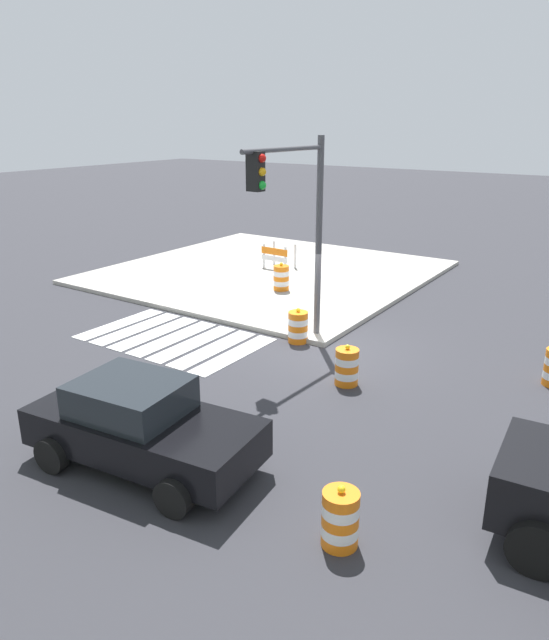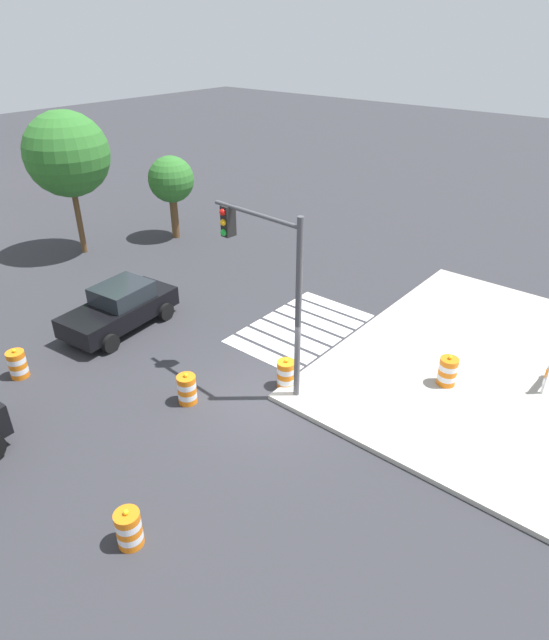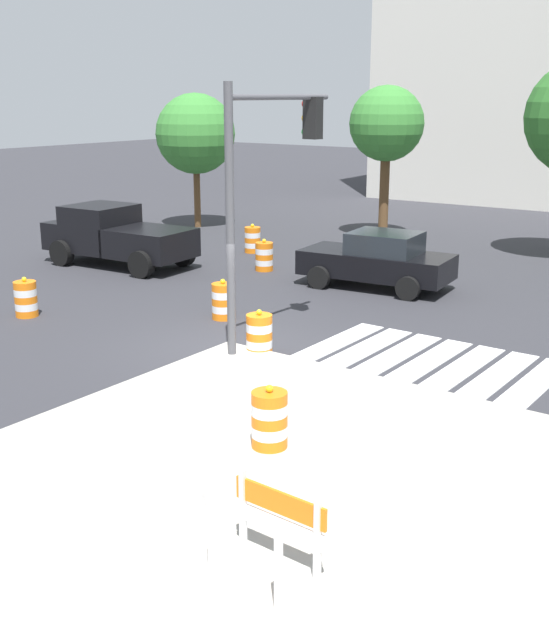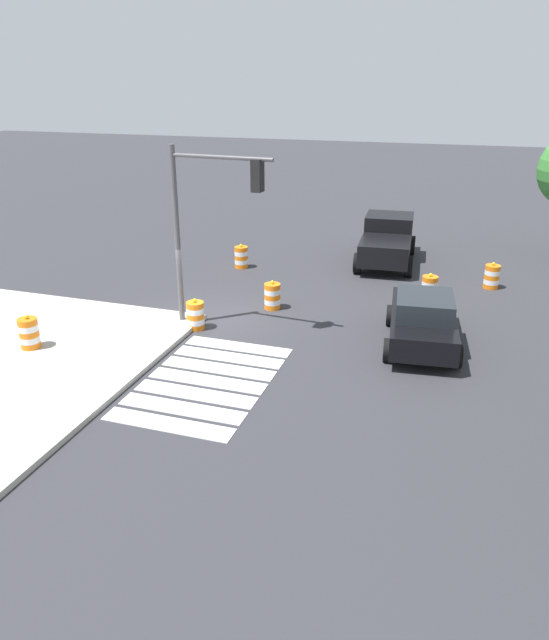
{
  "view_description": "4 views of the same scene",
  "coord_description": "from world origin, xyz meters",
  "px_view_note": "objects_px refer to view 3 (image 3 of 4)",
  "views": [
    {
      "loc": [
        -7.37,
        13.43,
        6.04
      ],
      "look_at": [
        0.52,
        1.71,
        1.21
      ],
      "focal_mm": 33.06,
      "sensor_mm": 36.0,
      "label": 1
    },
    {
      "loc": [
        -9.79,
        -8.36,
        9.97
      ],
      "look_at": [
        1.7,
        1.16,
        1.58
      ],
      "focal_mm": 30.22,
      "sensor_mm": 36.0,
      "label": 2
    },
    {
      "loc": [
        10.64,
        -12.9,
        5.43
      ],
      "look_at": [
        0.87,
        0.55,
        0.66
      ],
      "focal_mm": 44.51,
      "sensor_mm": 36.0,
      "label": 3
    },
    {
      "loc": [
        16.7,
        7.8,
        7.45
      ],
      "look_at": [
        2.13,
        3.06,
        1.17
      ],
      "focal_mm": 33.35,
      "sensor_mm": 36.0,
      "label": 4
    }
  ],
  "objects_px": {
    "sports_car": "(378,260)",
    "pickup_truck": "(114,235)",
    "street_tree_corner_lot": "(196,134)",
    "traffic_barrel_median_near": "(223,301)",
    "street_tree_streetside_near": "(387,125)",
    "traffic_barrel_near_corner": "(259,335)",
    "traffic_light_pole": "(266,169)",
    "traffic_barrel_median_far": "(253,240)",
    "construction_barricade": "(271,522)",
    "traffic_barrel_on_sidewalk": "(269,419)",
    "traffic_barrel_far_curb": "(26,299)",
    "traffic_barrel_crosswalk_end": "(264,256)"
  },
  "relations": [
    {
      "from": "sports_car",
      "to": "pickup_truck",
      "type": "xyz_separation_m",
      "value": [
        -8.52,
        -2.25,
        0.16
      ]
    },
    {
      "from": "street_tree_corner_lot",
      "to": "sports_car",
      "type": "bearing_deg",
      "value": -24.21
    },
    {
      "from": "traffic_barrel_median_near",
      "to": "street_tree_streetside_near",
      "type": "xyz_separation_m",
      "value": [
        -2.4,
        12.67,
        3.82
      ]
    },
    {
      "from": "traffic_barrel_near_corner",
      "to": "traffic_light_pole",
      "type": "height_order",
      "value": "traffic_light_pole"
    },
    {
      "from": "sports_car",
      "to": "traffic_barrel_median_far",
      "type": "height_order",
      "value": "sports_car"
    },
    {
      "from": "construction_barricade",
      "to": "sports_car",
      "type": "bearing_deg",
      "value": 114.11
    },
    {
      "from": "traffic_barrel_near_corner",
      "to": "street_tree_corner_lot",
      "type": "xyz_separation_m",
      "value": [
        -12.35,
        12.06,
        3.37
      ]
    },
    {
      "from": "traffic_barrel_median_near",
      "to": "traffic_barrel_on_sidewalk",
      "type": "relative_size",
      "value": 1.0
    },
    {
      "from": "pickup_truck",
      "to": "street_tree_corner_lot",
      "type": "xyz_separation_m",
      "value": [
        -2.87,
        7.38,
        2.85
      ]
    },
    {
      "from": "construction_barricade",
      "to": "traffic_light_pole",
      "type": "distance_m",
      "value": 9.26
    },
    {
      "from": "traffic_barrel_median_far",
      "to": "traffic_light_pole",
      "type": "height_order",
      "value": "traffic_light_pole"
    },
    {
      "from": "construction_barricade",
      "to": "traffic_barrel_far_curb",
      "type": "bearing_deg",
      "value": 154.94
    },
    {
      "from": "traffic_barrel_median_near",
      "to": "street_tree_streetside_near",
      "type": "relative_size",
      "value": 0.18
    },
    {
      "from": "traffic_barrel_near_corner",
      "to": "construction_barricade",
      "type": "relative_size",
      "value": 0.78
    },
    {
      "from": "sports_car",
      "to": "traffic_barrel_far_curb",
      "type": "relative_size",
      "value": 4.39
    },
    {
      "from": "pickup_truck",
      "to": "street_tree_streetside_near",
      "type": "bearing_deg",
      "value": 64.62
    },
    {
      "from": "pickup_truck",
      "to": "traffic_barrel_far_curb",
      "type": "relative_size",
      "value": 5.17
    },
    {
      "from": "traffic_barrel_far_curb",
      "to": "traffic_barrel_on_sidewalk",
      "type": "relative_size",
      "value": 1.0
    },
    {
      "from": "traffic_barrel_median_far",
      "to": "street_tree_streetside_near",
      "type": "height_order",
      "value": "street_tree_streetside_near"
    },
    {
      "from": "sports_car",
      "to": "pickup_truck",
      "type": "relative_size",
      "value": 0.85
    },
    {
      "from": "pickup_truck",
      "to": "traffic_barrel_on_sidewalk",
      "type": "height_order",
      "value": "pickup_truck"
    },
    {
      "from": "traffic_barrel_near_corner",
      "to": "traffic_barrel_median_near",
      "type": "bearing_deg",
      "value": 144.38
    },
    {
      "from": "traffic_light_pole",
      "to": "traffic_barrel_far_curb",
      "type": "bearing_deg",
      "value": -166.73
    },
    {
      "from": "traffic_barrel_crosswalk_end",
      "to": "street_tree_streetside_near",
      "type": "bearing_deg",
      "value": 89.06
    },
    {
      "from": "traffic_barrel_far_curb",
      "to": "traffic_light_pole",
      "type": "relative_size",
      "value": 0.19
    },
    {
      "from": "pickup_truck",
      "to": "traffic_barrel_on_sidewalk",
      "type": "bearing_deg",
      "value": -34.11
    },
    {
      "from": "traffic_barrel_median_far",
      "to": "traffic_barrel_far_curb",
      "type": "relative_size",
      "value": 1.0
    },
    {
      "from": "traffic_barrel_crosswalk_end",
      "to": "construction_barricade",
      "type": "xyz_separation_m",
      "value": [
        10.0,
        -13.27,
        0.27
      ]
    },
    {
      "from": "traffic_barrel_median_near",
      "to": "traffic_light_pole",
      "type": "relative_size",
      "value": 0.19
    },
    {
      "from": "traffic_light_pole",
      "to": "traffic_barrel_on_sidewalk",
      "type": "bearing_deg",
      "value": -52.96
    },
    {
      "from": "traffic_barrel_near_corner",
      "to": "street_tree_streetside_near",
      "type": "distance_m",
      "value": 15.7
    },
    {
      "from": "traffic_barrel_median_far",
      "to": "traffic_light_pole",
      "type": "relative_size",
      "value": 0.19
    },
    {
      "from": "traffic_barrel_crosswalk_end",
      "to": "traffic_light_pole",
      "type": "distance_m",
      "value": 8.64
    },
    {
      "from": "traffic_barrel_crosswalk_end",
      "to": "construction_barricade",
      "type": "bearing_deg",
      "value": -53.01
    },
    {
      "from": "construction_barricade",
      "to": "traffic_light_pole",
      "type": "height_order",
      "value": "traffic_light_pole"
    },
    {
      "from": "traffic_barrel_median_near",
      "to": "traffic_barrel_far_curb",
      "type": "relative_size",
      "value": 1.0
    },
    {
      "from": "traffic_barrel_median_far",
      "to": "street_tree_corner_lot",
      "type": "xyz_separation_m",
      "value": [
        -5.26,
        3.07,
        3.37
      ]
    },
    {
      "from": "traffic_barrel_crosswalk_end",
      "to": "street_tree_corner_lot",
      "type": "relative_size",
      "value": 0.19
    },
    {
      "from": "traffic_barrel_median_near",
      "to": "construction_barricade",
      "type": "distance_m",
      "value": 11.09
    },
    {
      "from": "construction_barricade",
      "to": "street_tree_streetside_near",
      "type": "xyz_separation_m",
      "value": [
        -9.88,
        20.86,
        3.56
      ]
    },
    {
      "from": "traffic_light_pole",
      "to": "street_tree_streetside_near",
      "type": "bearing_deg",
      "value": 108.5
    },
    {
      "from": "traffic_light_pole",
      "to": "street_tree_corner_lot",
      "type": "distance_m",
      "value": 16.75
    },
    {
      "from": "street_tree_corner_lot",
      "to": "street_tree_streetside_near",
      "type": "bearing_deg",
      "value": 17.56
    },
    {
      "from": "pickup_truck",
      "to": "traffic_barrel_near_corner",
      "type": "bearing_deg",
      "value": -26.3
    },
    {
      "from": "traffic_barrel_near_corner",
      "to": "traffic_barrel_median_far",
      "type": "height_order",
      "value": "same"
    },
    {
      "from": "traffic_light_pole",
      "to": "sports_car",
      "type": "bearing_deg",
      "value": 96.73
    },
    {
      "from": "traffic_barrel_crosswalk_end",
      "to": "traffic_barrel_median_far",
      "type": "relative_size",
      "value": 1.0
    },
    {
      "from": "traffic_barrel_far_curb",
      "to": "traffic_barrel_median_far",
      "type": "bearing_deg",
      "value": 92.73
    },
    {
      "from": "traffic_barrel_median_near",
      "to": "traffic_barrel_on_sidewalk",
      "type": "distance_m",
      "value": 7.87
    },
    {
      "from": "pickup_truck",
      "to": "traffic_barrel_median_far",
      "type": "distance_m",
      "value": 4.96
    }
  ]
}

